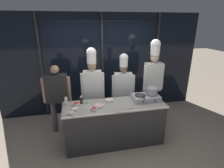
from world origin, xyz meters
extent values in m
plane|color=gray|center=(0.00, 0.00, 0.00)|extent=(24.00, 24.00, 0.00)
cube|color=black|center=(0.00, 1.55, 1.35)|extent=(5.52, 0.04, 2.70)
cube|color=#232326|center=(-1.56, 1.50, 1.35)|extent=(0.05, 0.05, 2.70)
cube|color=#232326|center=(0.00, 1.50, 1.35)|extent=(0.05, 0.05, 2.70)
cube|color=#232326|center=(1.56, 1.50, 1.35)|extent=(0.05, 0.05, 2.70)
cube|color=#2D2D30|center=(0.00, 0.00, 0.43)|extent=(2.00, 0.65, 0.86)
cube|color=#A39E93|center=(0.00, 0.00, 0.87)|extent=(2.06, 0.69, 0.03)
cube|color=#B2B5BA|center=(0.69, 0.07, 0.94)|extent=(0.55, 0.36, 0.11)
cylinder|color=black|center=(0.57, 0.07, 1.01)|extent=(0.22, 0.22, 0.01)
cylinder|color=black|center=(0.57, -0.12, 0.94)|extent=(0.03, 0.01, 0.03)
cylinder|color=black|center=(0.82, 0.07, 1.01)|extent=(0.22, 0.22, 0.01)
cylinder|color=black|center=(0.82, -0.12, 0.94)|extent=(0.03, 0.01, 0.03)
cylinder|color=#38332D|center=(0.57, 0.07, 1.02)|extent=(0.22, 0.22, 0.01)
cone|color=#38332D|center=(0.57, 0.07, 1.03)|extent=(0.24, 0.24, 0.04)
cylinder|color=black|center=(0.57, -0.13, 1.04)|extent=(0.02, 0.18, 0.02)
cylinder|color=#93969B|center=(0.82, 0.07, 1.08)|extent=(0.23, 0.23, 0.14)
torus|color=#93969B|center=(0.82, 0.07, 1.15)|extent=(0.24, 0.24, 0.01)
torus|color=#93969B|center=(0.69, 0.07, 1.13)|extent=(0.01, 0.05, 0.05)
torus|color=#93969B|center=(0.95, 0.07, 1.13)|extent=(0.01, 0.05, 0.05)
cylinder|color=#332319|center=(-0.65, 0.18, 0.96)|extent=(0.05, 0.05, 0.14)
cone|color=white|center=(-0.65, 0.18, 1.05)|extent=(0.05, 0.05, 0.04)
cylinder|color=white|center=(-0.95, 0.17, 0.96)|extent=(0.06, 0.06, 0.15)
cone|color=white|center=(-0.95, 0.17, 1.06)|extent=(0.05, 0.05, 0.04)
cylinder|color=white|center=(-0.31, -0.04, 0.90)|extent=(0.17, 0.17, 0.03)
torus|color=white|center=(-0.31, -0.04, 0.92)|extent=(0.17, 0.17, 0.01)
cylinder|color=#EAA893|center=(-0.31, -0.04, 0.91)|extent=(0.14, 0.14, 0.02)
cylinder|color=white|center=(-0.44, -0.15, 0.91)|extent=(0.13, 0.13, 0.05)
torus|color=white|center=(-0.44, -0.15, 0.93)|extent=(0.13, 0.13, 0.01)
cylinder|color=#B22D1E|center=(-0.44, -0.15, 0.92)|extent=(0.11, 0.11, 0.02)
cylinder|color=white|center=(-0.55, 0.17, 0.91)|extent=(0.10, 0.10, 0.04)
torus|color=white|center=(-0.55, 0.17, 0.92)|extent=(0.11, 0.11, 0.01)
cylinder|color=#4C9E47|center=(-0.55, 0.17, 0.91)|extent=(0.08, 0.08, 0.02)
cylinder|color=white|center=(-0.86, -0.23, 0.91)|extent=(0.10, 0.10, 0.04)
torus|color=white|center=(-0.86, -0.23, 0.93)|extent=(0.11, 0.11, 0.01)
cylinder|color=beige|center=(-0.86, -0.23, 0.92)|extent=(0.09, 0.09, 0.02)
cylinder|color=white|center=(-0.79, -0.10, 0.91)|extent=(0.12, 0.12, 0.05)
torus|color=white|center=(-0.79, -0.10, 0.93)|extent=(0.12, 0.12, 0.01)
cylinder|color=silver|center=(-0.79, -0.10, 0.92)|extent=(0.10, 0.10, 0.03)
cylinder|color=white|center=(-0.08, 0.16, 0.91)|extent=(0.17, 0.17, 0.04)
torus|color=white|center=(-0.08, 0.16, 0.93)|extent=(0.17, 0.17, 0.01)
cylinder|color=beige|center=(-0.08, 0.16, 0.92)|extent=(0.14, 0.14, 0.02)
cylinder|color=white|center=(-0.77, 0.11, 0.91)|extent=(0.14, 0.14, 0.05)
torus|color=white|center=(-0.77, 0.11, 0.94)|extent=(0.15, 0.15, 0.01)
cylinder|color=red|center=(-0.77, 0.11, 0.93)|extent=(0.12, 0.12, 0.03)
cube|color=#B2B5BA|center=(0.20, -0.26, 0.89)|extent=(0.15, 0.06, 0.01)
ellipsoid|color=#B2B5BA|center=(0.31, -0.23, 0.90)|extent=(0.08, 0.06, 0.02)
cylinder|color=#4C4C51|center=(-1.03, 0.65, 0.38)|extent=(0.12, 0.12, 0.77)
cylinder|color=#4C4C51|center=(-1.29, 0.67, 0.38)|extent=(0.12, 0.12, 0.77)
cube|color=#232326|center=(-1.16, 0.66, 1.08)|extent=(0.48, 0.27, 0.62)
cylinder|color=#A87A5B|center=(-0.90, 0.60, 1.06)|extent=(0.09, 0.09, 0.57)
cylinder|color=#A87A5B|center=(-1.42, 0.64, 1.06)|extent=(0.09, 0.09, 0.57)
sphere|color=#A87A5B|center=(-1.16, 0.66, 1.51)|extent=(0.18, 0.18, 0.18)
cylinder|color=#2D3856|center=(-0.26, 0.62, 0.40)|extent=(0.10, 0.10, 0.80)
cylinder|color=#2D3856|center=(-0.48, 0.64, 0.40)|extent=(0.10, 0.10, 0.80)
cube|color=white|center=(-0.37, 0.63, 1.12)|extent=(0.42, 0.25, 0.64)
cylinder|color=white|center=(-0.15, 0.57, 1.10)|extent=(0.08, 0.08, 0.59)
cylinder|color=white|center=(-0.60, 0.62, 1.10)|extent=(0.08, 0.08, 0.59)
sphere|color=#A87A5B|center=(-0.37, 0.63, 1.56)|extent=(0.19, 0.19, 0.19)
cylinder|color=white|center=(-0.37, 0.63, 1.73)|extent=(0.20, 0.20, 0.23)
sphere|color=white|center=(-0.37, 0.63, 1.84)|extent=(0.21, 0.21, 0.21)
cylinder|color=#232326|center=(0.47, 0.66, 0.37)|extent=(0.11, 0.11, 0.74)
cylinder|color=#232326|center=(0.25, 0.69, 0.37)|extent=(0.11, 0.11, 0.74)
cube|color=white|center=(0.36, 0.67, 1.03)|extent=(0.44, 0.27, 0.59)
cylinder|color=white|center=(0.59, 0.61, 1.02)|extent=(0.08, 0.08, 0.55)
cylinder|color=white|center=(0.13, 0.67, 1.02)|extent=(0.08, 0.08, 0.55)
sphere|color=brown|center=(0.36, 0.67, 1.44)|extent=(0.18, 0.18, 0.18)
cylinder|color=white|center=(0.36, 0.67, 1.59)|extent=(0.18, 0.18, 0.20)
sphere|color=white|center=(0.36, 0.67, 1.69)|extent=(0.20, 0.20, 0.20)
cylinder|color=#4C4C51|center=(1.23, 0.68, 0.43)|extent=(0.11, 0.11, 0.85)
cylinder|color=#4C4C51|center=(1.00, 0.67, 0.43)|extent=(0.11, 0.11, 0.85)
cube|color=white|center=(1.12, 0.68, 1.20)|extent=(0.42, 0.24, 0.69)
cylinder|color=white|center=(1.35, 0.66, 1.18)|extent=(0.08, 0.08, 0.63)
cylinder|color=white|center=(0.89, 0.63, 1.18)|extent=(0.08, 0.08, 0.63)
sphere|color=beige|center=(1.12, 0.68, 1.67)|extent=(0.20, 0.20, 0.20)
cylinder|color=white|center=(1.12, 0.68, 1.85)|extent=(0.21, 0.21, 0.25)
sphere|color=white|center=(1.12, 0.68, 1.97)|extent=(0.23, 0.23, 0.23)
camera|label=1|loc=(-0.71, -3.10, 2.46)|focal=28.00mm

